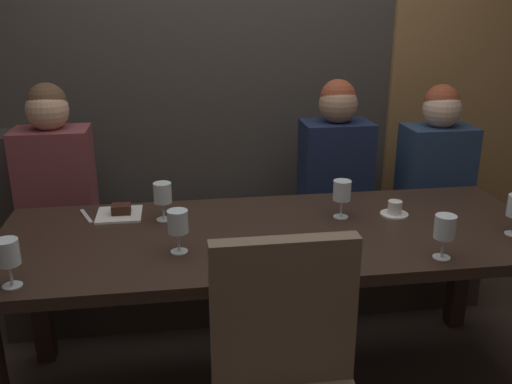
# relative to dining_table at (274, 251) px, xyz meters

# --- Properties ---
(ground) EXTENTS (9.00, 9.00, 0.00)m
(ground) POSITION_rel_dining_table_xyz_m (0.00, 0.00, -0.65)
(ground) COLOR #382D26
(back_wall_tiled) EXTENTS (6.00, 0.12, 3.00)m
(back_wall_tiled) POSITION_rel_dining_table_xyz_m (0.00, 1.22, 0.85)
(back_wall_tiled) COLOR #423D38
(back_wall_tiled) RESTS_ON ground
(arched_door) EXTENTS (0.90, 0.05, 2.55)m
(arched_door) POSITION_rel_dining_table_xyz_m (1.35, 1.15, 0.71)
(arched_door) COLOR olive
(arched_door) RESTS_ON ground
(dining_table) EXTENTS (2.20, 0.84, 0.74)m
(dining_table) POSITION_rel_dining_table_xyz_m (0.00, 0.00, 0.00)
(dining_table) COLOR black
(dining_table) RESTS_ON ground
(banquette_bench) EXTENTS (2.50, 0.44, 0.45)m
(banquette_bench) POSITION_rel_dining_table_xyz_m (0.00, 0.70, -0.42)
(banquette_bench) COLOR #312A23
(banquette_bench) RESTS_ON ground
(diner_redhead) EXTENTS (0.36, 0.24, 0.81)m
(diner_redhead) POSITION_rel_dining_table_xyz_m (-0.97, 0.70, 0.18)
(diner_redhead) COLOR brown
(diner_redhead) RESTS_ON banquette_bench
(diner_bearded) EXTENTS (0.36, 0.24, 0.79)m
(diner_bearded) POSITION_rel_dining_table_xyz_m (0.46, 0.72, 0.17)
(diner_bearded) COLOR #192342
(diner_bearded) RESTS_ON banquette_bench
(diner_far_end) EXTENTS (0.36, 0.24, 0.76)m
(diner_far_end) POSITION_rel_dining_table_xyz_m (1.00, 0.68, 0.16)
(diner_far_end) COLOR navy
(diner_far_end) RESTS_ON banquette_bench
(wine_glass_near_right) EXTENTS (0.08, 0.08, 0.16)m
(wine_glass_near_right) POSITION_rel_dining_table_xyz_m (-0.38, -0.14, 0.20)
(wine_glass_near_right) COLOR silver
(wine_glass_near_right) RESTS_ON dining_table
(wine_glass_center_front) EXTENTS (0.08, 0.08, 0.16)m
(wine_glass_center_front) POSITION_rel_dining_table_xyz_m (-0.44, 0.19, 0.20)
(wine_glass_center_front) COLOR silver
(wine_glass_center_front) RESTS_ON dining_table
(wine_glass_far_right) EXTENTS (0.08, 0.08, 0.16)m
(wine_glass_far_right) POSITION_rel_dining_table_xyz_m (0.31, 0.11, 0.20)
(wine_glass_far_right) COLOR silver
(wine_glass_far_right) RESTS_ON dining_table
(wine_glass_end_right) EXTENTS (0.08, 0.08, 0.16)m
(wine_glass_end_right) POSITION_rel_dining_table_xyz_m (0.55, -0.33, 0.20)
(wine_glass_end_right) COLOR silver
(wine_glass_end_right) RESTS_ON dining_table
(wine_glass_near_left) EXTENTS (0.08, 0.08, 0.16)m
(wine_glass_near_left) POSITION_rel_dining_table_xyz_m (-0.93, -0.32, 0.20)
(wine_glass_near_left) COLOR silver
(wine_glass_near_left) RESTS_ON dining_table
(espresso_cup) EXTENTS (0.12, 0.12, 0.06)m
(espresso_cup) POSITION_rel_dining_table_xyz_m (0.54, 0.10, 0.11)
(espresso_cup) COLOR white
(espresso_cup) RESTS_ON dining_table
(dessert_plate) EXTENTS (0.19, 0.19, 0.05)m
(dessert_plate) POSITION_rel_dining_table_xyz_m (-0.63, 0.27, 0.10)
(dessert_plate) COLOR white
(dessert_plate) RESTS_ON dining_table
(fork_on_table) EXTENTS (0.08, 0.16, 0.01)m
(fork_on_table) POSITION_rel_dining_table_xyz_m (-0.77, 0.27, 0.09)
(fork_on_table) COLOR silver
(fork_on_table) RESTS_ON dining_table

